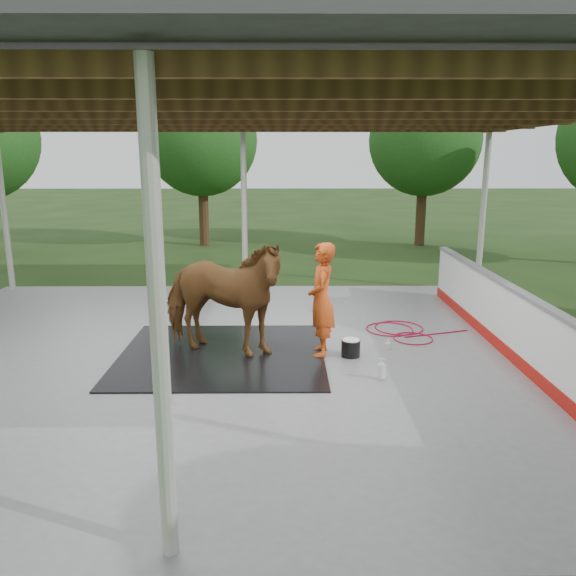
{
  "coord_description": "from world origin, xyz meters",
  "views": [
    {
      "loc": [
        0.93,
        -8.71,
        3.22
      ],
      "look_at": [
        1.0,
        0.14,
        1.14
      ],
      "focal_mm": 35.0,
      "sensor_mm": 36.0,
      "label": 1
    }
  ],
  "objects_px": {
    "dasher_board": "(509,322)",
    "handler": "(321,300)",
    "horse": "(221,297)",
    "wash_bucket": "(351,348)"
  },
  "relations": [
    {
      "from": "dasher_board",
      "to": "handler",
      "type": "distance_m",
      "value": 3.08
    },
    {
      "from": "dasher_board",
      "to": "horse",
      "type": "xyz_separation_m",
      "value": [
        -4.68,
        0.0,
        0.43
      ]
    },
    {
      "from": "dasher_board",
      "to": "wash_bucket",
      "type": "bearing_deg",
      "value": -178.22
    },
    {
      "from": "dasher_board",
      "to": "handler",
      "type": "bearing_deg",
      "value": 179.77
    },
    {
      "from": "handler",
      "to": "dasher_board",
      "type": "bearing_deg",
      "value": 92.56
    },
    {
      "from": "dasher_board",
      "to": "handler",
      "type": "height_order",
      "value": "handler"
    },
    {
      "from": "horse",
      "to": "wash_bucket",
      "type": "height_order",
      "value": "horse"
    },
    {
      "from": "dasher_board",
      "to": "handler",
      "type": "xyz_separation_m",
      "value": [
        -3.06,
        0.01,
        0.38
      ]
    },
    {
      "from": "horse",
      "to": "wash_bucket",
      "type": "distance_m",
      "value": 2.26
    },
    {
      "from": "dasher_board",
      "to": "horse",
      "type": "height_order",
      "value": "horse"
    }
  ]
}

